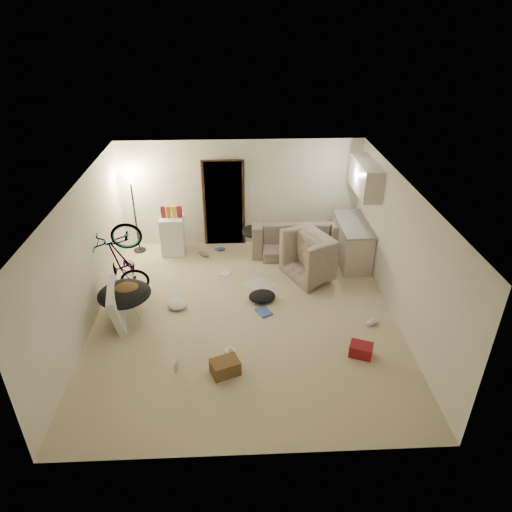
{
  "coord_description": "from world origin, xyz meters",
  "views": [
    {
      "loc": [
        -0.11,
        -6.89,
        5.1
      ],
      "look_at": [
        0.24,
        0.6,
        0.93
      ],
      "focal_mm": 32.0,
      "sensor_mm": 36.0,
      "label": 1
    }
  ],
  "objects_px": {
    "armchair": "(322,258)",
    "tv_box": "(117,304)",
    "mini_fridge": "(173,235)",
    "bicycle": "(125,277)",
    "floor_lamp": "(133,199)",
    "juicer": "(231,354)",
    "kitchen_counter": "(352,242)",
    "saucer_chair": "(125,298)",
    "drink_case_a": "(225,367)",
    "drink_case_b": "(361,350)",
    "sofa": "(295,240)"
  },
  "relations": [
    {
      "from": "sofa",
      "to": "armchair",
      "type": "bearing_deg",
      "value": 115.02
    },
    {
      "from": "armchair",
      "to": "juicer",
      "type": "height_order",
      "value": "armchair"
    },
    {
      "from": "mini_fridge",
      "to": "juicer",
      "type": "xyz_separation_m",
      "value": [
        1.32,
        -3.72,
        -0.34
      ]
    },
    {
      "from": "saucer_chair",
      "to": "tv_box",
      "type": "xyz_separation_m",
      "value": [
        -0.13,
        -0.11,
        -0.06
      ]
    },
    {
      "from": "bicycle",
      "to": "mini_fridge",
      "type": "relative_size",
      "value": 1.88
    },
    {
      "from": "floor_lamp",
      "to": "juicer",
      "type": "xyz_separation_m",
      "value": [
        2.14,
        -3.82,
        -1.2
      ]
    },
    {
      "from": "armchair",
      "to": "tv_box",
      "type": "relative_size",
      "value": 1.07
    },
    {
      "from": "kitchen_counter",
      "to": "bicycle",
      "type": "bearing_deg",
      "value": -165.47
    },
    {
      "from": "drink_case_a",
      "to": "drink_case_b",
      "type": "height_order",
      "value": "drink_case_a"
    },
    {
      "from": "floor_lamp",
      "to": "bicycle",
      "type": "bearing_deg",
      "value": -86.95
    },
    {
      "from": "floor_lamp",
      "to": "armchair",
      "type": "distance_m",
      "value": 4.35
    },
    {
      "from": "bicycle",
      "to": "mini_fridge",
      "type": "distance_m",
      "value": 1.92
    },
    {
      "from": "drink_case_b",
      "to": "saucer_chair",
      "type": "bearing_deg",
      "value": -174.85
    },
    {
      "from": "drink_case_a",
      "to": "juicer",
      "type": "distance_m",
      "value": 0.34
    },
    {
      "from": "armchair",
      "to": "juicer",
      "type": "relative_size",
      "value": 4.44
    },
    {
      "from": "sofa",
      "to": "drink_case_b",
      "type": "relative_size",
      "value": 5.5
    },
    {
      "from": "kitchen_counter",
      "to": "tv_box",
      "type": "height_order",
      "value": "kitchen_counter"
    },
    {
      "from": "kitchen_counter",
      "to": "sofa",
      "type": "relative_size",
      "value": 0.75
    },
    {
      "from": "sofa",
      "to": "drink_case_b",
      "type": "bearing_deg",
      "value": 101.14
    },
    {
      "from": "floor_lamp",
      "to": "sofa",
      "type": "bearing_deg",
      "value": -3.15
    },
    {
      "from": "kitchen_counter",
      "to": "tv_box",
      "type": "bearing_deg",
      "value": -156.78
    },
    {
      "from": "floor_lamp",
      "to": "bicycle",
      "type": "distance_m",
      "value": 2.07
    },
    {
      "from": "tv_box",
      "to": "drink_case_a",
      "type": "relative_size",
      "value": 2.43
    },
    {
      "from": "drink_case_a",
      "to": "armchair",
      "type": "bearing_deg",
      "value": 33.76
    },
    {
      "from": "kitchen_counter",
      "to": "drink_case_a",
      "type": "bearing_deg",
      "value": -128.42
    },
    {
      "from": "bicycle",
      "to": "drink_case_b",
      "type": "relative_size",
      "value": 4.55
    },
    {
      "from": "kitchen_counter",
      "to": "sofa",
      "type": "bearing_deg",
      "value": 159.4
    },
    {
      "from": "armchair",
      "to": "drink_case_a",
      "type": "relative_size",
      "value": 2.61
    },
    {
      "from": "mini_fridge",
      "to": "kitchen_counter",
      "type": "bearing_deg",
      "value": -7.28
    },
    {
      "from": "kitchen_counter",
      "to": "sofa",
      "type": "height_order",
      "value": "kitchen_counter"
    },
    {
      "from": "mini_fridge",
      "to": "drink_case_a",
      "type": "height_order",
      "value": "mini_fridge"
    },
    {
      "from": "tv_box",
      "to": "juicer",
      "type": "height_order",
      "value": "tv_box"
    },
    {
      "from": "mini_fridge",
      "to": "tv_box",
      "type": "bearing_deg",
      "value": -105.14
    },
    {
      "from": "mini_fridge",
      "to": "bicycle",
      "type": "bearing_deg",
      "value": -111.63
    },
    {
      "from": "armchair",
      "to": "tv_box",
      "type": "xyz_separation_m",
      "value": [
        -3.98,
        -1.48,
        -0.02
      ]
    },
    {
      "from": "floor_lamp",
      "to": "drink_case_b",
      "type": "distance_m",
      "value": 5.87
    },
    {
      "from": "floor_lamp",
      "to": "sofa",
      "type": "xyz_separation_m",
      "value": [
        3.63,
        -0.2,
        -1.01
      ]
    },
    {
      "from": "kitchen_counter",
      "to": "drink_case_b",
      "type": "relative_size",
      "value": 4.1
    },
    {
      "from": "bicycle",
      "to": "juicer",
      "type": "height_order",
      "value": "bicycle"
    },
    {
      "from": "bicycle",
      "to": "drink_case_b",
      "type": "distance_m",
      "value": 4.63
    },
    {
      "from": "kitchen_counter",
      "to": "bicycle",
      "type": "relative_size",
      "value": 0.9
    },
    {
      "from": "tv_box",
      "to": "drink_case_b",
      "type": "bearing_deg",
      "value": -26.18
    },
    {
      "from": "kitchen_counter",
      "to": "sofa",
      "type": "distance_m",
      "value": 1.29
    },
    {
      "from": "kitchen_counter",
      "to": "saucer_chair",
      "type": "distance_m",
      "value": 4.99
    },
    {
      "from": "armchair",
      "to": "floor_lamp",
      "type": "bearing_deg",
      "value": 48.14
    },
    {
      "from": "drink_case_a",
      "to": "floor_lamp",
      "type": "bearing_deg",
      "value": 94.56
    },
    {
      "from": "bicycle",
      "to": "floor_lamp",
      "type": "bearing_deg",
      "value": -2.66
    },
    {
      "from": "sofa",
      "to": "tv_box",
      "type": "xyz_separation_m",
      "value": [
        -3.53,
        -2.48,
        0.05
      ]
    },
    {
      "from": "armchair",
      "to": "bicycle",
      "type": "bearing_deg",
      "value": 74.18
    },
    {
      "from": "armchair",
      "to": "bicycle",
      "type": "relative_size",
      "value": 0.67
    }
  ]
}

